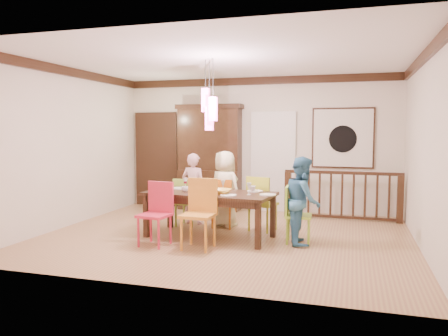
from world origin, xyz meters
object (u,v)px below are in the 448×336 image
(balustrade, at_px, (342,194))
(person_end_right, at_px, (303,200))
(chair_far_left, at_px, (188,199))
(china_hutch, at_px, (210,157))
(chair_end_right, at_px, (299,211))
(person_far_left, at_px, (194,189))
(person_far_mid, at_px, (225,189))
(dining_table, at_px, (210,197))

(balustrade, xyz_separation_m, person_end_right, (-0.54, -2.07, 0.18))
(balustrade, bearing_deg, chair_far_left, -151.60)
(china_hutch, bearing_deg, chair_end_right, -46.72)
(chair_end_right, bearing_deg, person_end_right, -112.08)
(chair_end_right, distance_m, china_hutch, 3.36)
(person_far_left, distance_m, person_far_mid, 0.62)
(person_far_mid, xyz_separation_m, person_end_right, (1.51, -0.85, -0.01))
(person_far_left, relative_size, person_end_right, 0.98)
(chair_end_right, height_order, person_end_right, person_end_right)
(chair_far_left, xyz_separation_m, balustrade, (2.71, 1.39, -0.01))
(chair_far_left, xyz_separation_m, china_hutch, (-0.15, 1.74, 0.66))
(china_hutch, xyz_separation_m, balustrade, (2.86, -0.35, -0.67))
(dining_table, xyz_separation_m, person_far_mid, (0.00, 0.87, 0.03))
(chair_end_right, xyz_separation_m, person_end_right, (0.06, -0.02, 0.17))
(china_hutch, distance_m, balustrade, 2.96)
(dining_table, bearing_deg, person_end_right, 6.79)
(china_hutch, bearing_deg, person_end_right, -46.16)
(chair_end_right, height_order, china_hutch, china_hutch)
(person_end_right, bearing_deg, chair_end_right, 59.92)
(chair_far_left, distance_m, chair_end_right, 2.21)
(person_far_mid, bearing_deg, chair_end_right, 173.63)
(dining_table, bearing_deg, china_hutch, 114.25)
(chair_end_right, xyz_separation_m, china_hutch, (-2.26, 2.40, 0.66))
(chair_far_left, bearing_deg, dining_table, 138.02)
(chair_far_left, distance_m, person_far_mid, 0.71)
(balustrade, height_order, person_end_right, person_end_right)
(person_far_left, distance_m, person_end_right, 2.30)
(dining_table, xyz_separation_m, person_far_left, (-0.62, 0.90, 0.00))
(dining_table, bearing_deg, chair_end_right, 7.67)
(chair_far_left, relative_size, person_end_right, 0.65)
(china_hutch, xyz_separation_m, person_far_left, (0.19, -1.55, -0.50))
(dining_table, height_order, chair_far_left, chair_far_left)
(chair_far_left, relative_size, person_far_mid, 0.64)
(china_hutch, bearing_deg, person_far_left, -82.82)
(chair_end_right, height_order, person_far_mid, person_far_mid)
(dining_table, bearing_deg, balustrade, 51.53)
(person_far_left, bearing_deg, chair_end_right, 165.41)
(balustrade, relative_size, person_far_left, 1.70)
(balustrade, bearing_deg, dining_table, -133.12)
(person_end_right, bearing_deg, china_hutch, 31.86)
(dining_table, height_order, chair_end_right, chair_end_right)
(person_far_left, xyz_separation_m, person_end_right, (2.13, -0.87, 0.01))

